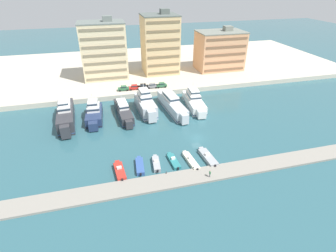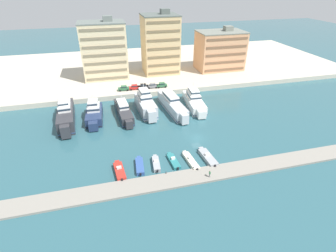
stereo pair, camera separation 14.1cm
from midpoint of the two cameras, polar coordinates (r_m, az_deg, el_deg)
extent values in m
plane|color=#2D5B66|center=(73.38, 6.22, -2.57)|extent=(400.00, 400.00, 0.00)
cube|color=beige|center=(131.94, -3.89, 12.88)|extent=(180.00, 70.00, 1.80)
cube|color=gray|center=(61.81, 11.20, -9.78)|extent=(120.00, 4.98, 0.51)
cube|color=#333338|center=(85.68, -21.36, 2.04)|extent=(5.65, 17.82, 4.20)
cube|color=#333338|center=(76.93, -21.48, -1.12)|extent=(2.67, 2.45, 3.57)
cube|color=#334C7F|center=(86.28, -21.20, 1.24)|extent=(5.71, 17.99, 0.24)
cube|color=white|center=(85.68, -21.70, 4.14)|extent=(4.03, 7.58, 1.59)
cube|color=#233342|center=(85.62, -21.72, 4.23)|extent=(4.08, 7.66, 0.57)
cube|color=white|center=(85.13, -21.87, 4.99)|extent=(3.15, 5.91, 1.22)
cube|color=#233342|center=(85.08, -21.89, 5.06)|extent=(3.18, 5.97, 0.44)
cylinder|color=silver|center=(85.59, -22.04, 6.19)|extent=(0.16, 0.16, 1.80)
cube|color=#333338|center=(94.44, -21.18, 4.00)|extent=(3.97, 1.13, 0.20)
cube|color=navy|center=(84.97, -15.78, 2.31)|extent=(5.39, 12.39, 2.92)
cube|color=navy|center=(78.63, -15.99, 0.01)|extent=(2.74, 2.51, 2.48)
cube|color=black|center=(85.40, -15.70, 1.75)|extent=(5.44, 12.51, 0.24)
cube|color=white|center=(84.83, -15.97, 3.94)|extent=(3.97, 5.29, 1.58)
cube|color=#233342|center=(84.76, -15.98, 4.03)|extent=(4.02, 5.35, 0.57)
cube|color=white|center=(84.21, -16.11, 4.86)|extent=(3.10, 4.13, 1.45)
cube|color=#233342|center=(84.15, -16.12, 4.95)|extent=(3.14, 4.17, 0.52)
cylinder|color=silver|center=(84.27, -16.24, 6.08)|extent=(0.16, 0.16, 1.80)
cube|color=navy|center=(91.12, -15.57, 3.79)|extent=(4.09, 1.11, 0.20)
cube|color=#333338|center=(85.08, -9.70, 3.07)|extent=(4.92, 16.09, 2.86)
cube|color=#333338|center=(77.37, -8.52, 0.38)|extent=(2.17, 2.00, 2.43)
cube|color=#334C7F|center=(85.49, -9.64, 2.52)|extent=(4.97, 16.25, 0.24)
cube|color=white|center=(85.21, -9.96, 4.71)|extent=(3.39, 6.86, 1.48)
cube|color=#233342|center=(85.15, -9.97, 4.80)|extent=(3.43, 6.93, 0.53)
cylinder|color=silver|center=(85.45, -10.18, 5.97)|extent=(0.16, 0.16, 1.80)
cube|color=#333338|center=(92.86, -10.61, 4.90)|extent=(3.20, 1.14, 0.20)
cube|color=silver|center=(86.64, -4.97, 4.40)|extent=(5.60, 13.85, 4.20)
cube|color=silver|center=(79.75, -3.60, 2.19)|extent=(2.74, 2.52, 3.57)
cube|color=#334C7F|center=(87.23, -4.93, 3.59)|extent=(5.65, 13.99, 0.24)
cube|color=white|center=(86.32, -5.22, 6.46)|extent=(4.04, 5.93, 1.74)
cube|color=#233342|center=(86.26, -5.22, 6.56)|extent=(4.09, 5.99, 0.63)
cube|color=white|center=(85.70, -5.27, 7.45)|extent=(3.15, 4.63, 1.51)
cube|color=#233342|center=(85.64, -5.27, 7.55)|extent=(3.19, 4.67, 0.54)
cylinder|color=silver|center=(85.87, -5.45, 8.68)|extent=(0.16, 0.16, 1.80)
cube|color=silver|center=(93.46, -6.02, 5.67)|extent=(4.05, 1.16, 0.20)
cube|color=silver|center=(87.50, 0.84, 4.55)|extent=(5.87, 19.31, 3.55)
cube|color=silver|center=(78.87, 3.54, 1.58)|extent=(2.40, 2.22, 3.02)
cube|color=#192347|center=(88.00, 0.83, 3.87)|extent=(5.93, 19.50, 0.24)
cube|color=white|center=(87.64, 0.51, 6.48)|extent=(3.91, 8.25, 1.71)
cube|color=#233342|center=(87.57, 0.52, 6.58)|extent=(3.96, 8.33, 0.61)
cylinder|color=silver|center=(88.00, 0.24, 7.82)|extent=(0.16, 0.16, 1.80)
cube|color=silver|center=(96.37, -1.29, 6.48)|extent=(3.49, 1.23, 0.20)
cube|color=white|center=(90.63, 5.63, 5.10)|extent=(5.82, 15.95, 2.89)
cube|color=white|center=(82.97, 7.24, 2.62)|extent=(2.74, 2.52, 2.46)
cube|color=#192347|center=(91.03, 5.60, 4.56)|extent=(5.88, 16.11, 0.24)
cube|color=white|center=(90.76, 5.50, 6.70)|extent=(4.12, 6.82, 1.61)
cube|color=#233342|center=(90.70, 5.51, 6.79)|extent=(4.17, 6.89, 0.58)
cube|color=white|center=(90.18, 5.55, 7.58)|extent=(3.22, 5.32, 1.42)
cube|color=#233342|center=(90.13, 5.55, 7.67)|extent=(3.26, 5.38, 0.51)
cylinder|color=silver|center=(90.47, 5.43, 8.76)|extent=(0.16, 0.16, 1.80)
cube|color=white|center=(98.19, 4.34, 6.74)|extent=(4.03, 1.19, 0.20)
cube|color=red|center=(61.31, -10.51, -9.73)|extent=(2.48, 6.09, 1.08)
cube|color=red|center=(63.96, -11.04, -7.90)|extent=(1.17, 0.98, 0.92)
cube|color=silver|center=(61.16, -10.65, -8.90)|extent=(1.14, 0.69, 0.54)
cube|color=#283847|center=(61.33, -10.70, -8.68)|extent=(1.00, 0.16, 0.32)
cube|color=black|center=(58.81, -9.98, -11.49)|extent=(0.38, 0.31, 0.60)
cube|color=#33569E|center=(62.25, -6.21, -8.72)|extent=(2.28, 5.91, 0.96)
cube|color=#33569E|center=(64.82, -6.41, -6.96)|extent=(1.05, 0.88, 0.81)
cube|color=black|center=(59.77, -6.00, -10.42)|extent=(0.38, 0.31, 0.60)
cube|color=#9EA3A8|center=(62.55, -2.63, -8.29)|extent=(2.10, 5.41, 1.02)
cube|color=#9EA3A8|center=(64.89, -2.92, -6.70)|extent=(0.93, 0.79, 0.87)
cube|color=silver|center=(62.43, -2.68, -7.55)|extent=(0.92, 0.69, 0.41)
cube|color=#283847|center=(62.61, -2.71, -7.35)|extent=(0.79, 0.16, 0.25)
cube|color=black|center=(60.27, -2.33, -9.81)|extent=(0.39, 0.32, 0.60)
cube|color=teal|center=(63.55, 1.19, -7.72)|extent=(2.15, 5.80, 0.74)
cube|color=teal|center=(65.95, 0.24, -6.13)|extent=(1.00, 0.84, 0.63)
cube|color=silver|center=(63.48, 1.07, -7.03)|extent=(0.98, 0.67, 0.56)
cube|color=#283847|center=(63.64, 0.98, -6.83)|extent=(0.86, 0.15, 0.34)
cube|color=black|center=(61.24, 2.18, -9.23)|extent=(0.38, 0.31, 0.60)
cube|color=beige|center=(63.81, 4.95, -7.61)|extent=(2.38, 7.00, 0.83)
cube|color=beige|center=(66.55, 3.59, -5.78)|extent=(0.99, 0.84, 0.71)
cube|color=silver|center=(63.78, 4.78, -6.88)|extent=(0.98, 0.69, 0.49)
cube|color=#283847|center=(63.94, 4.68, -6.68)|extent=(0.84, 0.17, 0.30)
cube|color=black|center=(61.20, 6.39, -9.40)|extent=(0.39, 0.32, 0.60)
cube|color=#9EA3A8|center=(65.25, 8.66, -6.84)|extent=(2.73, 7.07, 1.00)
cube|color=#9EA3A8|center=(68.01, 7.17, -5.02)|extent=(1.25, 1.06, 0.85)
cube|color=silver|center=(65.16, 8.50, -6.05)|extent=(1.22, 0.70, 0.52)
cube|color=#283847|center=(65.32, 8.40, -5.86)|extent=(1.07, 0.17, 0.31)
cube|color=black|center=(62.67, 10.20, -8.57)|extent=(0.38, 0.31, 0.60)
cube|color=#2D6642|center=(100.49, -9.72, 8.01)|extent=(4.16, 1.85, 0.80)
cube|color=#2D6642|center=(100.23, -9.67, 8.41)|extent=(2.15, 1.63, 0.68)
cube|color=#1E2833|center=(100.23, -9.67, 8.41)|extent=(2.11, 1.65, 0.37)
cylinder|color=black|center=(99.81, -10.44, 7.54)|extent=(0.65, 0.24, 0.64)
cylinder|color=black|center=(101.39, -10.50, 7.90)|extent=(0.65, 0.24, 0.64)
cylinder|color=black|center=(99.90, -8.89, 7.70)|extent=(0.65, 0.24, 0.64)
cylinder|color=black|center=(101.48, -8.97, 8.05)|extent=(0.65, 0.24, 0.64)
cube|color=red|center=(100.83, -7.43, 8.27)|extent=(4.11, 1.73, 0.80)
cube|color=red|center=(100.58, -7.37, 8.67)|extent=(2.11, 1.57, 0.68)
cube|color=#1E2833|center=(100.58, -7.37, 8.67)|extent=(2.07, 1.59, 0.37)
cylinder|color=black|center=(100.04, -8.11, 7.80)|extent=(0.64, 0.22, 0.64)
cylinder|color=black|center=(101.61, -8.25, 8.14)|extent=(0.64, 0.22, 0.64)
cylinder|color=black|center=(100.35, -6.58, 7.97)|extent=(0.64, 0.22, 0.64)
cylinder|color=black|center=(101.92, -6.73, 8.31)|extent=(0.64, 0.22, 0.64)
cube|color=black|center=(101.28, -5.56, 8.48)|extent=(4.17, 1.88, 0.80)
cube|color=black|center=(101.03, -5.50, 8.88)|extent=(2.17, 1.65, 0.68)
cube|color=#1E2833|center=(101.03, -5.50, 8.88)|extent=(2.13, 1.66, 0.37)
cylinder|color=black|center=(100.51, -6.26, 8.03)|extent=(0.65, 0.25, 0.64)
cylinder|color=black|center=(102.08, -6.37, 8.37)|extent=(0.65, 0.25, 0.64)
cylinder|color=black|center=(100.78, -4.72, 8.16)|extent=(0.65, 0.25, 0.64)
cylinder|color=black|center=(102.35, -4.85, 8.51)|extent=(0.65, 0.25, 0.64)
cube|color=slate|center=(101.72, -3.51, 8.66)|extent=(4.20, 1.95, 0.80)
cube|color=slate|center=(101.47, -3.43, 9.06)|extent=(2.19, 1.68, 0.68)
cube|color=#1E2833|center=(101.47, -3.43, 9.06)|extent=(2.15, 1.70, 0.37)
cylinder|color=black|center=(100.92, -4.20, 8.22)|extent=(0.65, 0.26, 0.64)
cylinder|color=black|center=(102.50, -4.32, 8.56)|extent=(0.65, 0.26, 0.64)
cylinder|color=black|center=(101.25, -2.67, 8.34)|extent=(0.65, 0.26, 0.64)
cylinder|color=black|center=(102.82, -2.81, 8.68)|extent=(0.65, 0.26, 0.64)
cube|color=#2D6642|center=(102.26, -1.48, 8.82)|extent=(4.13, 1.78, 0.80)
cube|color=#2D6642|center=(102.03, -1.40, 9.22)|extent=(2.13, 1.60, 0.68)
cube|color=#1E2833|center=(102.03, -1.40, 9.22)|extent=(2.09, 1.62, 0.37)
cylinder|color=black|center=(101.38, -2.13, 8.38)|extent=(0.64, 0.23, 0.64)
cylinder|color=black|center=(102.93, -2.32, 8.71)|extent=(0.64, 0.23, 0.64)
cylinder|color=black|center=(101.90, -0.63, 8.51)|extent=(0.64, 0.23, 0.64)
cylinder|color=black|center=(103.44, -0.84, 8.84)|extent=(0.64, 0.23, 0.64)
cube|color=beige|center=(113.57, -13.82, 15.54)|extent=(17.64, 12.30, 21.86)
cube|color=#7E7359|center=(110.17, -13.09, 10.09)|extent=(16.23, 0.24, 0.90)
cube|color=#7E7359|center=(109.20, -13.28, 11.63)|extent=(16.23, 0.24, 0.90)
cube|color=#7E7359|center=(108.31, -13.47, 13.19)|extent=(16.23, 0.24, 0.90)
cube|color=#7E7359|center=(107.50, -13.67, 14.79)|extent=(16.23, 0.24, 0.90)
cube|color=#7E7359|center=(106.78, -13.87, 16.40)|extent=(16.23, 0.24, 0.90)
cube|color=#7E7359|center=(106.15, -14.09, 18.03)|extent=(16.23, 0.24, 0.90)
cube|color=#7E7359|center=(105.60, -14.30, 19.68)|extent=(16.23, 0.24, 0.90)
cube|color=slate|center=(111.52, -14.54, 21.07)|extent=(17.99, 12.54, 0.40)
cube|color=slate|center=(111.43, -13.17, 21.85)|extent=(3.60, 3.20, 2.00)
cube|color=#E0BC84|center=(117.58, -1.83, 17.25)|extent=(14.63, 13.57, 23.60)
cube|color=#7B6748|center=(113.79, -0.95, 11.54)|extent=(13.46, 0.24, 0.90)
cube|color=#7B6748|center=(112.78, -0.97, 13.17)|extent=(13.46, 0.24, 0.90)
cube|color=#7B6748|center=(111.87, -0.98, 14.83)|extent=(13.46, 0.24, 0.90)
cube|color=#7B6748|center=(111.05, -1.00, 16.51)|extent=(13.46, 0.24, 0.90)
cube|color=#7B6748|center=(110.32, -1.01, 18.21)|extent=(13.46, 0.24, 0.90)
cube|color=#7B6748|center=(109.70, -1.03, 19.94)|extent=(13.46, 0.24, 0.90)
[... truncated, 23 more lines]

